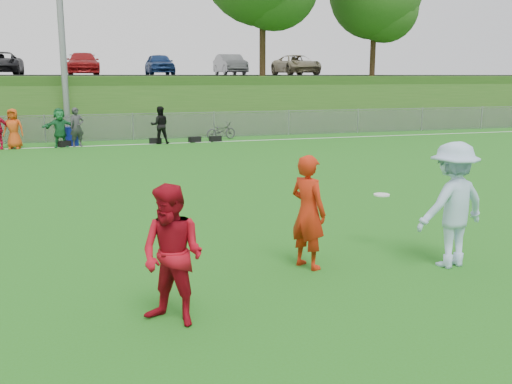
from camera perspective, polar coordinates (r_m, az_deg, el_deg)
name	(u,v)px	position (r m, az deg, el deg)	size (l,w,h in m)	color
ground	(254,276)	(8.94, -0.16, -8.36)	(120.00, 120.00, 0.00)	#226615
sideline_far	(138,144)	(26.33, -11.75, 4.68)	(60.00, 0.10, 0.01)	white
fence	(133,126)	(28.25, -12.20, 6.43)	(58.00, 0.06, 1.30)	gray
berm	(117,100)	(39.15, -13.74, 8.97)	(120.00, 18.00, 3.00)	#234E16
parking_lot	(114,76)	(41.11, -14.03, 11.23)	(120.00, 12.00, 0.10)	black
car_row	(96,64)	(40.07, -15.70, 12.25)	(32.04, 5.18, 1.44)	white
spectator_row	(66,127)	(26.14, -18.49, 6.14)	(7.75, 0.89, 1.69)	red
gear_bags	(159,141)	(26.53, -9.65, 5.08)	(7.33, 0.56, 0.26)	black
player_red_left	(308,212)	(9.11, 5.24, -2.00)	(0.67, 0.44, 1.84)	#B8220C
player_red_center	(173,256)	(7.10, -8.35, -6.31)	(0.86, 0.67, 1.77)	#A30B19
player_blue	(452,205)	(9.67, 19.03, -1.23)	(1.31, 0.75, 2.03)	#A5C2E5
frisbee	(382,195)	(10.38, 12.46, -0.28)	(0.29, 0.29, 0.03)	silver
recycling_bin	(72,136)	(26.59, -17.93, 5.32)	(0.55, 0.55, 0.83)	#0D1B93
bicycle	(221,131)	(27.95, -3.52, 6.14)	(0.55, 1.58, 0.83)	#303033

